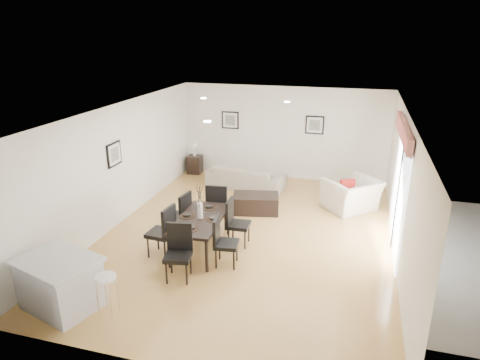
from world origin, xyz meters
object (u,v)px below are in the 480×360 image
(dining_table, at_px, (200,221))
(kitchen_island, at_px, (60,283))
(dining_chair_wnear, at_px, (164,229))
(sofa, at_px, (246,177))
(bar_stool, at_px, (106,282))
(dining_chair_foot, at_px, (218,204))
(dining_chair_wfar, at_px, (181,213))
(dining_chair_efar, at_px, (235,220))
(side_table, at_px, (195,164))
(armchair, at_px, (351,195))
(dining_chair_head, at_px, (179,248))
(coffee_table, at_px, (256,203))
(dining_chair_enear, at_px, (222,239))

(dining_table, distance_m, kitchen_island, 2.80)
(dining_chair_wnear, bearing_deg, sofa, 177.57)
(dining_chair_wnear, bearing_deg, bar_stool, 3.18)
(dining_chair_foot, height_order, bar_stool, dining_chair_foot)
(dining_table, distance_m, dining_chair_wnear, 0.72)
(dining_chair_wfar, height_order, dining_chair_efar, dining_chair_wfar)
(dining_chair_wfar, distance_m, dining_chair_foot, 0.86)
(dining_table, bearing_deg, bar_stool, -107.88)
(side_table, xyz_separation_m, kitchen_island, (0.43, -6.88, 0.16))
(dining_chair_foot, distance_m, kitchen_island, 3.71)
(sofa, relative_size, armchair, 1.79)
(dining_chair_head, relative_size, coffee_table, 0.93)
(sofa, xyz_separation_m, armchair, (2.90, -0.78, 0.08))
(dining_chair_head, distance_m, side_table, 5.87)
(dining_chair_wfar, distance_m, dining_chair_enear, 1.44)
(dining_chair_wfar, bearing_deg, coffee_table, 153.58)
(dining_table, height_order, dining_chair_efar, dining_chair_efar)
(dining_chair_efar, relative_size, side_table, 1.78)
(dining_chair_foot, xyz_separation_m, kitchen_island, (-1.49, -3.39, -0.15))
(dining_chair_foot, xyz_separation_m, side_table, (-1.92, 3.49, -0.31))
(sofa, distance_m, side_table, 2.02)
(dining_table, bearing_deg, dining_chair_wfar, 142.32)
(sofa, relative_size, coffee_table, 1.97)
(dining_chair_wnear, bearing_deg, dining_chair_wfar, -174.97)
(dining_chair_wnear, bearing_deg, side_table, -160.28)
(coffee_table, bearing_deg, dining_chair_foot, -130.12)
(armchair, bearing_deg, dining_chair_enear, 12.64)
(dining_chair_wfar, xyz_separation_m, coffee_table, (1.20, 1.74, -0.35))
(dining_chair_wfar, relative_size, coffee_table, 0.92)
(dining_chair_efar, height_order, bar_stool, dining_chair_efar)
(dining_chair_wfar, xyz_separation_m, dining_chair_enear, (1.18, -0.84, -0.03))
(dining_chair_efar, bearing_deg, dining_table, 123.86)
(dining_chair_head, bearing_deg, armchair, 43.26)
(bar_stool, bearing_deg, dining_chair_enear, 57.65)
(dining_chair_wfar, height_order, bar_stool, dining_chair_wfar)
(dining_chair_efar, relative_size, dining_chair_head, 0.96)
(sofa, bearing_deg, kitchen_island, 86.10)
(dining_chair_enear, distance_m, kitchen_island, 2.83)
(dining_chair_efar, distance_m, dining_chair_head, 1.57)
(dining_chair_wnear, relative_size, dining_chair_foot, 1.00)
(armchair, xyz_separation_m, kitchen_island, (-4.31, -5.28, 0.04))
(dining_chair_wfar, relative_size, dining_chair_efar, 1.03)
(bar_stool, bearing_deg, dining_chair_head, 65.05)
(sofa, height_order, armchair, armchair)
(sofa, xyz_separation_m, coffee_table, (0.67, -1.54, -0.10))
(dining_chair_foot, distance_m, side_table, 3.99)
(dining_table, bearing_deg, armchair, 42.94)
(dining_chair_efar, relative_size, coffee_table, 0.89)
(dining_chair_enear, bearing_deg, sofa, 2.26)
(dining_chair_wnear, relative_size, side_table, 1.92)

